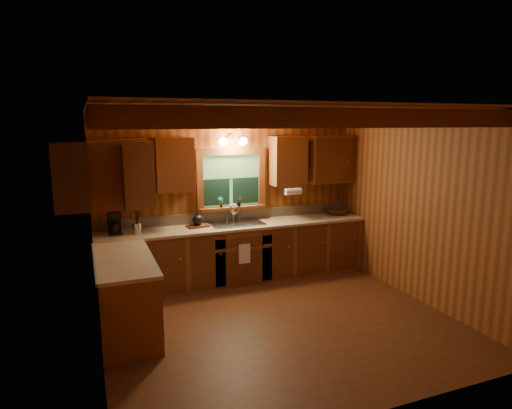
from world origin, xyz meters
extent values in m
plane|color=#502A13|center=(0.00, 0.00, 0.00)|extent=(4.20, 4.20, 0.00)
plane|color=brown|center=(0.00, 0.00, 2.60)|extent=(4.20, 4.20, 0.00)
plane|color=brown|center=(0.00, 1.90, 1.30)|extent=(4.20, 0.00, 4.20)
plane|color=brown|center=(0.00, -1.90, 1.30)|extent=(4.20, 0.00, 4.20)
plane|color=brown|center=(-2.10, 0.00, 1.30)|extent=(0.00, 3.80, 3.80)
plane|color=brown|center=(2.10, 0.00, 1.30)|extent=(0.00, 3.80, 3.80)
cube|color=brown|center=(0.00, -1.20, 2.49)|extent=(4.20, 0.14, 0.18)
cube|color=brown|center=(0.00, -0.40, 2.49)|extent=(4.20, 0.14, 0.18)
cube|color=brown|center=(0.00, 0.40, 2.49)|extent=(4.20, 0.14, 0.18)
cube|color=brown|center=(0.00, 1.20, 2.49)|extent=(4.20, 0.14, 0.18)
cube|color=brown|center=(0.00, 1.59, 0.43)|extent=(4.20, 0.62, 0.86)
cube|color=brown|center=(-1.79, 0.48, 0.43)|extent=(0.62, 1.60, 0.86)
cube|color=tan|center=(0.00, 1.59, 0.88)|extent=(4.20, 0.66, 0.04)
cube|color=tan|center=(-1.78, 0.48, 0.88)|extent=(0.64, 1.60, 0.04)
cube|color=tan|center=(0.00, 1.89, 0.98)|extent=(4.20, 0.02, 0.16)
cube|color=white|center=(-1.47, 0.68, 0.43)|extent=(0.02, 0.60, 0.80)
cube|color=brown|center=(-1.70, 1.73, 1.84)|extent=(0.78, 0.34, 0.78)
cube|color=brown|center=(-0.92, 1.73, 1.84)|extent=(0.55, 0.34, 0.78)
cube|color=brown|center=(0.92, 1.73, 1.84)|extent=(0.55, 0.34, 0.78)
cube|color=brown|center=(1.70, 1.73, 1.84)|extent=(0.78, 0.34, 0.78)
cube|color=brown|center=(-1.93, 0.68, 1.84)|extent=(0.34, 1.10, 0.78)
cube|color=brown|center=(0.00, 1.86, 2.00)|extent=(1.12, 0.08, 0.10)
cube|color=brown|center=(0.00, 1.86, 1.10)|extent=(1.12, 0.08, 0.10)
cube|color=brown|center=(-0.51, 1.86, 1.55)|extent=(0.10, 0.08, 0.80)
cube|color=brown|center=(0.51, 1.86, 1.55)|extent=(0.10, 0.08, 0.80)
cube|color=#407330|center=(0.00, 1.90, 1.55)|extent=(0.92, 0.01, 0.80)
cube|color=black|center=(-0.24, 1.87, 1.37)|extent=(0.42, 0.02, 0.42)
cube|color=black|center=(0.24, 1.87, 1.37)|extent=(0.42, 0.02, 0.42)
cylinder|color=black|center=(0.00, 1.87, 1.57)|extent=(0.92, 0.01, 0.01)
cube|color=brown|center=(0.00, 1.82, 1.12)|extent=(1.06, 0.14, 0.04)
cylinder|color=black|center=(0.00, 1.86, 2.23)|extent=(0.08, 0.03, 0.08)
cylinder|color=black|center=(-0.10, 1.80, 2.23)|extent=(0.09, 0.17, 0.08)
cylinder|color=black|center=(0.10, 1.80, 2.23)|extent=(0.09, 0.17, 0.08)
sphere|color=#FFE0A5|center=(-0.16, 1.74, 2.16)|extent=(0.13, 0.13, 0.13)
sphere|color=#FFE0A5|center=(0.16, 1.74, 2.16)|extent=(0.13, 0.13, 0.13)
cylinder|color=white|center=(0.92, 1.53, 1.37)|extent=(0.27, 0.11, 0.11)
cube|color=white|center=(0.00, 1.26, 0.52)|extent=(0.18, 0.01, 0.30)
cube|color=silver|center=(0.00, 1.60, 0.91)|extent=(0.82, 0.48, 0.02)
cube|color=#262628|center=(-0.19, 1.60, 0.84)|extent=(0.34, 0.40, 0.14)
cube|color=#262628|center=(0.19, 1.60, 0.84)|extent=(0.34, 0.40, 0.14)
cylinder|color=silver|center=(0.00, 1.78, 1.01)|extent=(0.04, 0.04, 0.22)
torus|color=silver|center=(0.00, 1.72, 1.12)|extent=(0.16, 0.02, 0.16)
cube|color=black|center=(-1.80, 1.66, 0.91)|extent=(0.17, 0.21, 0.03)
cube|color=black|center=(-1.80, 1.72, 1.06)|extent=(0.17, 0.08, 0.29)
cube|color=black|center=(-1.80, 1.64, 1.19)|extent=(0.17, 0.19, 0.04)
cylinder|color=black|center=(-1.80, 1.63, 1.00)|extent=(0.10, 0.10, 0.12)
cylinder|color=silver|center=(-1.50, 1.59, 0.97)|extent=(0.12, 0.12, 0.15)
cylinder|color=black|center=(-1.52, 1.58, 1.12)|extent=(0.03, 0.04, 0.22)
cylinder|color=black|center=(-1.50, 1.59, 1.12)|extent=(0.01, 0.01, 0.22)
cylinder|color=black|center=(-1.48, 1.60, 1.12)|extent=(0.03, 0.04, 0.22)
cylinder|color=black|center=(-1.47, 1.60, 1.12)|extent=(0.04, 0.06, 0.21)
cube|color=#552B12|center=(-0.61, 1.65, 0.91)|extent=(0.34, 0.27, 0.03)
sphere|color=black|center=(-0.61, 1.65, 1.01)|extent=(0.16, 0.16, 0.16)
cylinder|color=black|center=(-0.61, 1.65, 1.11)|extent=(0.03, 0.03, 0.04)
imported|color=#48230C|center=(1.81, 1.66, 0.95)|extent=(0.50, 0.50, 0.09)
imported|color=#552B12|center=(-0.19, 1.80, 1.23)|extent=(0.10, 0.08, 0.17)
imported|color=#552B12|center=(0.10, 1.78, 1.22)|extent=(0.11, 0.10, 0.16)
camera|label=1|loc=(-2.16, -4.67, 2.46)|focal=30.90mm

